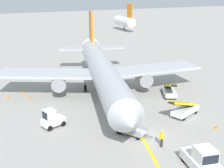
{
  "coord_description": "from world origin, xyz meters",
  "views": [
    {
      "loc": [
        -14.77,
        -23.49,
        14.39
      ],
      "look_at": [
        0.97,
        10.0,
        2.5
      ],
      "focal_mm": 49.6,
      "sensor_mm": 36.0,
      "label": 1
    }
  ],
  "objects": [
    {
      "name": "safety_cone_nose_right",
      "position": [
        -10.84,
        17.29,
        0.22
      ],
      "size": [
        0.36,
        0.36,
        0.44
      ],
      "primitive_type": "cone",
      "color": "orange",
      "rests_on": "ground"
    },
    {
      "name": "safety_cone_nose_left",
      "position": [
        5.88,
        18.5,
        0.22
      ],
      "size": [
        0.36,
        0.36,
        0.44
      ],
      "primitive_type": "cone",
      "color": "orange",
      "rests_on": "ground"
    },
    {
      "name": "safety_cone_wingtip_left",
      "position": [
        -8.33,
        16.17,
        0.22
      ],
      "size": [
        0.36,
        0.36,
        0.44
      ],
      "primitive_type": "cone",
      "color": "orange",
      "rests_on": "ground"
    },
    {
      "name": "safety_cone_wingtip_right",
      "position": [
        7.71,
        -1.49,
        0.22
      ],
      "size": [
        0.36,
        0.36,
        0.44
      ],
      "primitive_type": "cone",
      "color": "orange",
      "rests_on": "ground"
    },
    {
      "name": "taxi_line_yellow",
      "position": [
        0.97,
        5.0,
        0.0
      ],
      "size": [
        21.71,
        77.16,
        0.01
      ],
      "primitive_type": "cube",
      "rotation": [
        0.0,
        0.0,
        -0.27
      ],
      "color": "yellow",
      "rests_on": "ground"
    },
    {
      "name": "baggage_cart_loaded",
      "position": [
        -1.02,
        1.01,
        0.47
      ],
      "size": [
        2.75,
        3.65,
        0.94
      ],
      "color": "#A5A5A8",
      "rests_on": "ground"
    },
    {
      "name": "belt_loader_forward_hold",
      "position": [
        6.75,
        2.69,
        0.78
      ],
      "size": [
        5.12,
        2.95,
        2.59
      ],
      "color": "silver",
      "rests_on": "ground"
    },
    {
      "name": "airliner",
      "position": [
        1.11,
        13.52,
        3.42
      ],
      "size": [
        27.84,
        34.77,
        10.1
      ],
      "color": "#B2B5BA",
      "rests_on": "ground"
    },
    {
      "name": "baggage_tug_near_wing",
      "position": [
        -7.83,
        6.18,
        0.93
      ],
      "size": [
        2.69,
        2.0,
        2.1
      ],
      "color": "silver",
      "rests_on": "ground"
    },
    {
      "name": "ground_crew_wing_walker",
      "position": [
        0.35,
        4.43,
        0.91
      ],
      "size": [
        0.36,
        0.24,
        1.7
      ],
      "color": "#26262D",
      "rests_on": "ground"
    },
    {
      "name": "ground_crew_marshaller",
      "position": [
        0.31,
        -2.23,
        0.91
      ],
      "size": [
        0.36,
        0.24,
        1.7
      ],
      "color": "#26262D",
      "rests_on": "ground"
    },
    {
      "name": "safety_cone_tail_area",
      "position": [
        -8.64,
        18.08,
        0.22
      ],
      "size": [
        0.36,
        0.36,
        0.44
      ],
      "primitive_type": "cone",
      "color": "orange",
      "rests_on": "ground"
    },
    {
      "name": "distant_aircraft_mid_left",
      "position": [
        32.12,
        66.74,
        3.22
      ],
      "size": [
        3.0,
        10.1,
        8.8
      ],
      "color": "silver",
      "rests_on": "ground"
    },
    {
      "name": "belt_loader_aft_hold",
      "position": [
        9.02,
        8.94,
        0.78
      ],
      "size": [
        3.28,
        5.05,
        2.59
      ],
      "color": "silver",
      "rests_on": "ground"
    },
    {
      "name": "pushback_tug",
      "position": [
        1.07,
        -6.79,
        0.99
      ],
      "size": [
        2.55,
        3.9,
        2.2
      ],
      "color": "silver",
      "rests_on": "ground"
    },
    {
      "name": "ground_plane",
      "position": [
        0.0,
        0.0,
        0.0
      ],
      "size": [
        300.0,
        300.0,
        0.0
      ],
      "primitive_type": "plane",
      "color": "#9E9B93"
    }
  ]
}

